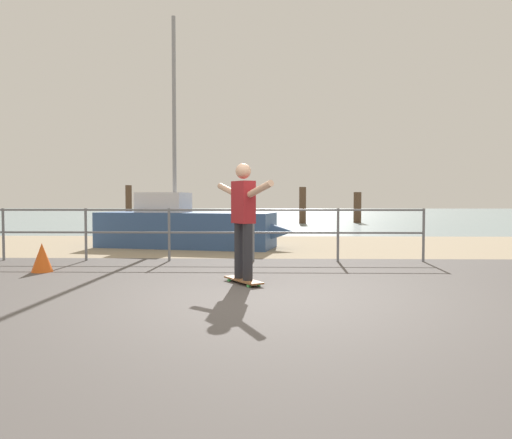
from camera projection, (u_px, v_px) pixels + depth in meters
ground_plane at (264, 322)px, 4.77m from camera, size 24.00×10.00×0.04m
beach_strip at (267, 246)px, 12.76m from camera, size 24.00×6.00×0.04m
sea_surface at (268, 214)px, 40.73m from camera, size 72.00×50.00×0.04m
railing_fence at (127, 226)px, 9.40m from camera, size 11.58×0.05×1.05m
sailboat at (192, 227)px, 12.07m from camera, size 5.07×2.26×5.79m
skateboard at (243, 280)px, 6.86m from camera, size 0.61×0.78×0.08m
skateboarder at (243, 214)px, 6.82m from camera, size 0.87×1.26×1.65m
groyne_post_0 at (129, 205)px, 23.90m from camera, size 0.31×0.31×1.94m
groyne_post_1 at (180, 211)px, 22.01m from camera, size 0.24×0.24×1.41m
groyne_post_2 at (241, 207)px, 20.23m from camera, size 0.33×0.33×1.82m
groyne_post_3 at (303, 205)px, 24.32m from camera, size 0.35×0.35×1.86m
groyne_post_4 at (357, 208)px, 24.96m from camera, size 0.40×0.40×1.61m
traffic_cone at (42, 258)px, 7.97m from camera, size 0.36×0.36×0.50m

